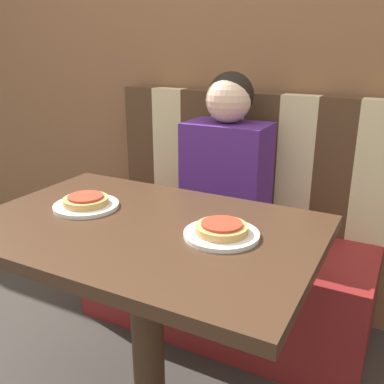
{
  "coord_description": "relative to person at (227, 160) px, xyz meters",
  "views": [
    {
      "loc": [
        0.63,
        -0.91,
        1.18
      ],
      "look_at": [
        0.0,
        0.29,
        0.71
      ],
      "focal_mm": 40.0,
      "sensor_mm": 36.0,
      "label": 1
    }
  ],
  "objects": [
    {
      "name": "wall_back",
      "position": [
        0.0,
        0.29,
        0.55
      ],
      "size": [
        7.0,
        0.05,
        2.6
      ],
      "color": "brown",
      "rests_on": "ground_plane"
    },
    {
      "name": "booth_seat",
      "position": [
        0.0,
        -0.0,
        -0.53
      ],
      "size": [
        1.2,
        0.48,
        0.44
      ],
      "color": "maroon",
      "rests_on": "ground_plane"
    },
    {
      "name": "booth_backrest",
      "position": [
        0.0,
        0.2,
        -0.04
      ],
      "size": [
        1.2,
        0.07,
        0.56
      ],
      "color": "#4C331E",
      "rests_on": "booth_seat"
    },
    {
      "name": "dining_table",
      "position": [
        0.0,
        -0.59,
        -0.15
      ],
      "size": [
        0.97,
        0.65,
        0.7
      ],
      "color": "#422B1C",
      "rests_on": "ground_plane"
    },
    {
      "name": "person",
      "position": [
        0.0,
        0.0,
        0.0
      ],
      "size": [
        0.32,
        0.21,
        0.65
      ],
      "color": "#4C237A",
      "rests_on": "booth_seat"
    },
    {
      "name": "plate_left",
      "position": [
        -0.23,
        -0.57,
        -0.04
      ],
      "size": [
        0.2,
        0.2,
        0.01
      ],
      "color": "white",
      "rests_on": "dining_table"
    },
    {
      "name": "plate_right",
      "position": [
        0.23,
        -0.57,
        -0.04
      ],
      "size": [
        0.2,
        0.2,
        0.01
      ],
      "color": "white",
      "rests_on": "dining_table"
    },
    {
      "name": "pizza_left",
      "position": [
        -0.23,
        -0.57,
        -0.02
      ],
      "size": [
        0.14,
        0.14,
        0.03
      ],
      "color": "tan",
      "rests_on": "plate_left"
    },
    {
      "name": "pizza_right",
      "position": [
        0.23,
        -0.57,
        -0.02
      ],
      "size": [
        0.14,
        0.14,
        0.03
      ],
      "color": "tan",
      "rests_on": "plate_right"
    }
  ]
}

